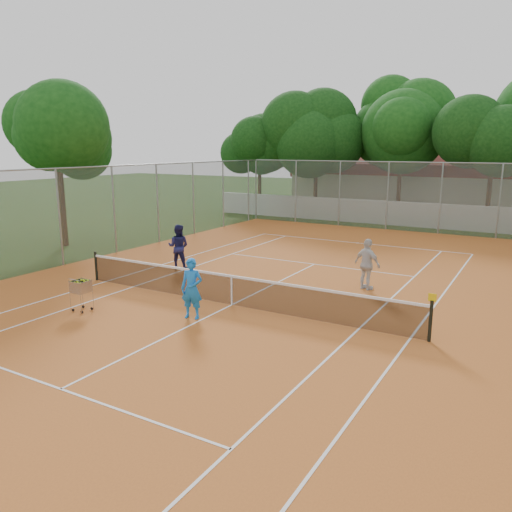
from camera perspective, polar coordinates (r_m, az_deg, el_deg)
The scene contains 12 objects.
ground at distance 15.62m, azimuth -2.78°, elevation -5.68°, with size 120.00×120.00×0.00m, color #19340E.
court_pad at distance 15.62m, azimuth -2.78°, elevation -5.65°, with size 18.00×34.00×0.02m, color #B86023.
court_lines at distance 15.61m, azimuth -2.78°, elevation -5.60°, with size 10.98×23.78×0.01m, color white.
tennis_net at distance 15.47m, azimuth -2.80°, elevation -3.89°, with size 11.88×0.10×0.98m, color black.
perimeter_fence at distance 15.12m, azimuth -2.85°, elevation 1.54°, with size 18.00×34.00×4.00m, color slate.
boundary_wall at distance 32.74m, azimuth 15.62°, elevation 4.71°, with size 26.00×0.30×1.50m, color silver.
clubhouse at distance 42.75m, azimuth 16.59°, elevation 8.29°, with size 16.40×9.00×4.40m, color beige.
tropical_trees at distance 35.40m, azimuth 17.30°, elevation 12.06°, with size 29.00×19.00×10.00m, color black.
player_near at distance 14.31m, azimuth -7.35°, elevation -3.71°, with size 0.64×0.42×1.75m, color blue.
player_far_left at distance 20.31m, azimuth -8.85°, elevation 1.07°, with size 0.87×0.68×1.79m, color #1A1B4E.
player_far_right at distance 17.48m, azimuth 12.60°, elevation -0.93°, with size 1.04×0.43×1.77m, color silver.
ball_hopper at distance 15.76m, azimuth -19.33°, elevation -4.18°, with size 0.50×0.50×1.03m, color #AFAFB6.
Camera 1 is at (8.10, -12.46, 4.82)m, focal length 35.00 mm.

